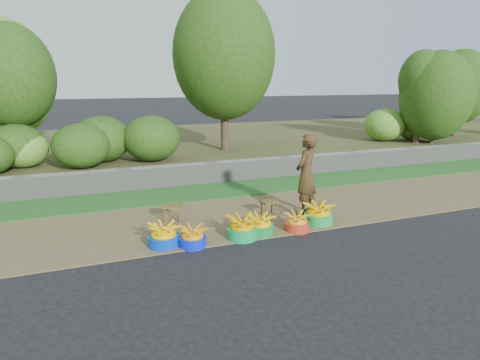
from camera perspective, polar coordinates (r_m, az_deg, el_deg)
name	(u,v)px	position (r m, az deg, el deg)	size (l,w,h in m)	color
ground_plane	(279,237)	(7.09, 5.55, -8.11)	(120.00, 120.00, 0.00)	black
dirt_shoulder	(252,215)	(8.16, 1.66, -4.99)	(80.00, 2.50, 0.02)	brown
grass_verge	(221,190)	(9.95, -2.74, -1.43)	(80.00, 1.50, 0.04)	#245B20
retaining_wall	(211,173)	(10.67, -4.18, 1.02)	(80.00, 0.35, 0.55)	gray
earth_bank	(173,146)	(15.36, -9.47, 4.75)	(80.00, 10.00, 0.50)	#454421
vegetation	(202,78)	(13.34, -5.39, 14.19)	(36.90, 8.08, 4.85)	#3C2E20
basin_a	(164,236)	(6.75, -10.78, -7.88)	(0.52, 0.52, 0.39)	#0636BB
basin_b	(192,238)	(6.69, -6.78, -8.16)	(0.45, 0.45, 0.34)	#0920D9
basin_c	(242,228)	(6.96, 0.29, -6.91)	(0.53, 0.53, 0.40)	#0E994C
basin_d	(260,226)	(7.15, 2.88, -6.49)	(0.49, 0.49, 0.36)	#0D8438
basin_e	(297,223)	(7.38, 8.08, -6.05)	(0.45, 0.45, 0.34)	red
basin_f	(318,215)	(7.79, 11.08, -4.86)	(0.54, 0.54, 0.40)	green
stool_left	(173,208)	(7.84, -9.54, -3.96)	(0.43, 0.37, 0.32)	brown
stool_right	(269,204)	(8.11, 4.15, -3.37)	(0.36, 0.29, 0.29)	brown
vendor_woman	(306,175)	(8.08, 9.37, 0.76)	(0.60, 0.39, 1.64)	black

